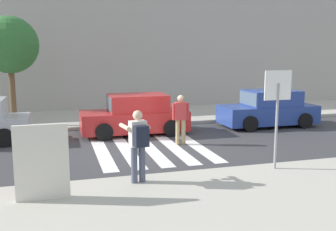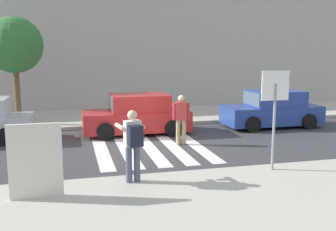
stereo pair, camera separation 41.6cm
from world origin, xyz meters
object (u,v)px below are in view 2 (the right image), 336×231
(parked_car_blue, at_px, (272,110))
(street_tree_west, at_px, (14,45))
(photographer_with_backpack, at_px, (133,140))
(advertising_board, at_px, (36,161))
(parked_car_red, at_px, (137,115))
(stop_sign, at_px, (275,98))
(pedestrian_crossing, at_px, (181,117))

(parked_car_blue, height_order, street_tree_west, street_tree_west)
(photographer_with_backpack, bearing_deg, street_tree_west, 112.23)
(parked_car_blue, bearing_deg, advertising_board, -144.31)
(photographer_with_backpack, relative_size, parked_car_red, 0.42)
(photographer_with_backpack, bearing_deg, parked_car_blue, 41.02)
(stop_sign, distance_m, parked_car_red, 6.60)
(photographer_with_backpack, bearing_deg, pedestrian_crossing, 59.52)
(photographer_with_backpack, relative_size, street_tree_west, 0.38)
(street_tree_west, bearing_deg, parked_car_blue, -13.70)
(street_tree_west, bearing_deg, stop_sign, -49.68)
(parked_car_red, height_order, parked_car_blue, same)
(parked_car_red, bearing_deg, parked_car_blue, 0.00)
(parked_car_blue, bearing_deg, photographer_with_backpack, -138.98)
(stop_sign, distance_m, street_tree_west, 11.24)
(parked_car_blue, xyz_separation_m, street_tree_west, (-10.49, 2.56, 2.71))
(parked_car_red, relative_size, advertising_board, 2.56)
(street_tree_west, distance_m, advertising_board, 9.54)
(parked_car_red, height_order, street_tree_west, street_tree_west)
(pedestrian_crossing, xyz_separation_m, advertising_board, (-4.44, -4.38, -0.03))
(stop_sign, bearing_deg, photographer_with_backpack, -178.17)
(stop_sign, xyz_separation_m, advertising_board, (-5.84, -0.60, -1.09))
(parked_car_blue, distance_m, advertising_board, 11.22)
(pedestrian_crossing, bearing_deg, street_tree_west, 140.95)
(photographer_with_backpack, bearing_deg, advertising_board, -167.32)
(photographer_with_backpack, height_order, parked_car_blue, photographer_with_backpack)
(advertising_board, bearing_deg, pedestrian_crossing, 44.64)
(pedestrian_crossing, xyz_separation_m, parked_car_red, (-1.16, 2.16, -0.25))
(parked_car_blue, bearing_deg, pedestrian_crossing, -155.17)
(pedestrian_crossing, distance_m, street_tree_west, 7.88)
(pedestrian_crossing, bearing_deg, stop_sign, -69.71)
(photographer_with_backpack, height_order, parked_car_red, photographer_with_backpack)
(photographer_with_backpack, xyz_separation_m, street_tree_west, (-3.52, 8.62, 2.27))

